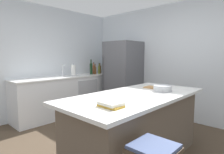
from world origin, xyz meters
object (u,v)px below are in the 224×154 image
object	(u,v)px
kitchen_island	(136,126)
refrigerator	(123,77)
soda_bottle	(103,68)
cutting_board	(156,88)
wine_bottle	(91,68)
cookbook_stack	(111,104)
olive_oil_bottle	(99,69)
vinegar_bottle	(94,69)
mixing_bowl	(163,88)
paper_towel_roll	(73,70)
syrup_bottle	(95,70)
gin_bottle	(104,68)
sink_faucet	(63,70)
whiskey_bottle	(100,69)

from	to	relation	value
kitchen_island	refrigerator	bearing A→B (deg)	134.57
soda_bottle	cutting_board	world-z (taller)	soda_bottle
kitchen_island	wine_bottle	world-z (taller)	wine_bottle
refrigerator	cookbook_stack	bearing A→B (deg)	-52.51
cookbook_stack	cutting_board	size ratio (longest dim) A/B	0.71
olive_oil_bottle	vinegar_bottle	xyz separation A→B (m)	(-0.11, -0.10, 0.01)
cookbook_stack	mixing_bowl	distance (m)	1.14
paper_towel_roll	cookbook_stack	world-z (taller)	paper_towel_roll
vinegar_bottle	syrup_bottle	xyz separation A→B (m)	(0.16, -0.09, -0.02)
gin_bottle	vinegar_bottle	size ratio (longest dim) A/B	1.09
wine_bottle	cutting_board	world-z (taller)	wine_bottle
olive_oil_bottle	mixing_bowl	bearing A→B (deg)	-23.01
soda_bottle	mixing_bowl	bearing A→B (deg)	-26.17
gin_bottle	wine_bottle	bearing A→B (deg)	-82.26
sink_faucet	cutting_board	bearing A→B (deg)	4.25
kitchen_island	soda_bottle	size ratio (longest dim) A/B	6.05
sink_faucet	cutting_board	xyz separation A→B (m)	(2.43, 0.18, -0.18)
syrup_bottle	sink_faucet	bearing A→B (deg)	-98.64
kitchen_island	cutting_board	world-z (taller)	cutting_board
refrigerator	soda_bottle	size ratio (longest dim) A/B	4.99
gin_bottle	cookbook_stack	world-z (taller)	gin_bottle
syrup_bottle	cookbook_stack	distance (m)	3.25
kitchen_island	vinegar_bottle	bearing A→B (deg)	150.56
vinegar_bottle	refrigerator	bearing A→B (deg)	12.79
sink_faucet	cutting_board	world-z (taller)	sink_faucet
whiskey_bottle	olive_oil_bottle	xyz separation A→B (m)	(0.07, -0.09, 0.00)
olive_oil_bottle	vinegar_bottle	world-z (taller)	vinegar_bottle
gin_bottle	vinegar_bottle	distance (m)	0.38
soda_bottle	gin_bottle	bearing A→B (deg)	119.16
paper_towel_roll	kitchen_island	bearing A→B (deg)	-15.43
vinegar_bottle	mixing_bowl	world-z (taller)	vinegar_bottle
sink_faucet	paper_towel_roll	bearing A→B (deg)	73.96
whiskey_bottle	mixing_bowl	bearing A→B (deg)	-24.12
kitchen_island	refrigerator	world-z (taller)	refrigerator
paper_towel_roll	vinegar_bottle	size ratio (longest dim) A/B	0.98
mixing_bowl	gin_bottle	bearing A→B (deg)	152.63
sink_faucet	vinegar_bottle	distance (m)	1.00
wine_bottle	cutting_board	distance (m)	2.44
kitchen_island	olive_oil_bottle	world-z (taller)	olive_oil_bottle
kitchen_island	sink_faucet	distance (m)	2.60
olive_oil_bottle	gin_bottle	bearing A→B (deg)	108.02
cookbook_stack	refrigerator	bearing A→B (deg)	127.49
olive_oil_bottle	cutting_board	world-z (taller)	olive_oil_bottle
olive_oil_bottle	wine_bottle	distance (m)	0.28
wine_bottle	mixing_bowl	world-z (taller)	wine_bottle
paper_towel_roll	cookbook_stack	distance (m)	2.94
olive_oil_bottle	mixing_bowl	world-z (taller)	olive_oil_bottle
syrup_bottle	cutting_board	size ratio (longest dim) A/B	0.81
wine_bottle	paper_towel_roll	bearing A→B (deg)	-90.89
whiskey_bottle	syrup_bottle	xyz separation A→B (m)	(0.11, -0.27, -0.01)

